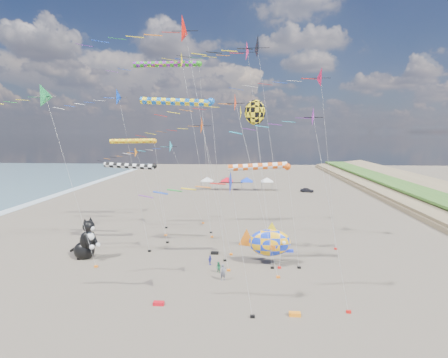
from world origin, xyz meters
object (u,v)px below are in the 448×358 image
object	(u,v)px
person_adult	(223,272)
child_blue	(210,260)
child_green	(219,267)
parked_car	(307,190)
fish_inflatable	(269,243)
cat_inflatable	(86,238)

from	to	relation	value
person_adult	child_blue	size ratio (longest dim) A/B	1.52
child_green	parked_car	world-z (taller)	child_green
fish_inflatable	child_green	distance (m)	6.24
child_green	parked_car	xyz separation A→B (m)	(17.54, 50.17, -0.04)
child_green	parked_car	distance (m)	53.14
child_blue	parked_car	bearing A→B (deg)	10.97
cat_inflatable	child_blue	xyz separation A→B (m)	(14.43, -1.12, -1.90)
child_blue	parked_car	xyz separation A→B (m)	(18.66, 48.04, 0.00)
child_green	parked_car	bearing A→B (deg)	104.10
fish_inflatable	child_green	world-z (taller)	fish_inflatable
cat_inflatable	parked_car	bearing A→B (deg)	76.77
child_blue	parked_car	world-z (taller)	parked_car
fish_inflatable	person_adult	world-z (taller)	fish_inflatable
fish_inflatable	child_green	xyz separation A→B (m)	(-5.35, -2.58, -1.94)
person_adult	parked_car	world-z (taller)	person_adult
parked_car	child_blue	bearing A→B (deg)	172.15
fish_inflatable	child_blue	distance (m)	6.78
person_adult	child_green	distance (m)	1.89
person_adult	child_blue	distance (m)	4.28
cat_inflatable	fish_inflatable	bearing A→B (deg)	20.16
person_adult	child_blue	xyz separation A→B (m)	(-1.72, 3.91, -0.28)
fish_inflatable	parked_car	distance (m)	49.16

